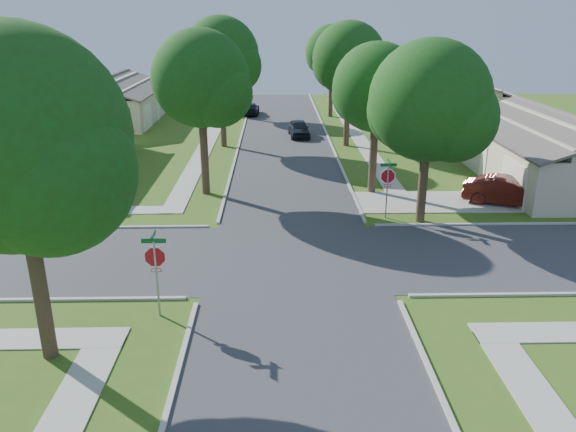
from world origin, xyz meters
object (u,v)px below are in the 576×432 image
(tree_w_far, at_px, (234,59))
(house_ne_far, at_px, (461,109))
(tree_e_mid, at_px, (350,62))
(tree_e_far, at_px, (332,54))
(house_nw_near, at_px, (43,145))
(tree_ne_corner, at_px, (431,106))
(car_curb_east, at_px, (299,128))
(tree_e_near, at_px, (377,92))
(car_curb_west, at_px, (251,109))
(stop_sign_sw, at_px, (155,260))
(stop_sign_ne, at_px, (388,179))
(tree_w_mid, at_px, (221,59))
(tree_w_near, at_px, (202,83))
(house_ne_near, at_px, (554,157))
(car_driveway, at_px, (507,191))
(house_nw_far, at_px, (113,105))
(tree_sw_corner, at_px, (19,149))

(tree_w_far, bearing_deg, house_ne_far, -13.64)
(tree_e_mid, distance_m, tree_e_far, 13.00)
(tree_e_far, bearing_deg, tree_e_mid, -89.98)
(house_ne_far, relative_size, house_nw_near, 1.00)
(house_nw_near, bearing_deg, tree_ne_corner, -25.77)
(tree_e_mid, distance_m, car_curb_east, 7.45)
(tree_e_near, distance_m, car_curb_west, 27.96)
(car_curb_east, xyz_separation_m, car_curb_west, (-4.40, 10.89, -0.09))
(house_ne_far, height_order, house_nw_near, same)
(tree_ne_corner, bearing_deg, house_nw_near, 154.23)
(house_nw_near, bearing_deg, stop_sign_sw, -60.17)
(stop_sign_ne, relative_size, tree_e_mid, 0.32)
(stop_sign_ne, xyz_separation_m, tree_w_mid, (-9.34, 16.31, 4.46))
(tree_w_near, bearing_deg, tree_ne_corner, -23.56)
(stop_sign_sw, distance_m, house_ne_near, 25.98)
(tree_w_mid, height_order, house_ne_far, tree_w_mid)
(stop_sign_sw, relative_size, tree_e_far, 0.34)
(tree_ne_corner, xyz_separation_m, car_driveway, (5.14, 2.43, -4.85))
(tree_e_near, xyz_separation_m, car_driveway, (6.75, -2.37, -4.90))
(tree_w_mid, relative_size, house_ne_far, 0.70)
(stop_sign_ne, xyz_separation_m, house_nw_far, (-20.69, 27.30, -0.51))
(tree_w_far, bearing_deg, house_nw_far, -169.95)
(tree_e_far, bearing_deg, tree_e_near, -90.00)
(tree_sw_corner, xyz_separation_m, car_curb_east, (8.64, 31.44, -5.59))
(tree_w_near, distance_m, house_nw_far, 26.05)
(stop_sign_sw, bearing_deg, car_curb_west, 87.85)
(tree_sw_corner, bearing_deg, car_driveway, 35.75)
(house_nw_near, bearing_deg, tree_w_near, -27.83)
(tree_w_near, bearing_deg, house_nw_near, 152.17)
(house_ne_far, height_order, house_nw_far, same)
(tree_e_near, distance_m, house_ne_far, 23.30)
(stop_sign_sw, bearing_deg, house_nw_far, 107.10)
(tree_e_near, height_order, tree_e_mid, tree_e_mid)
(tree_w_mid, distance_m, car_curb_west, 15.56)
(tree_e_far, bearing_deg, car_curb_east, -110.38)
(house_nw_near, relative_size, house_nw_far, 1.00)
(tree_sw_corner, distance_m, house_ne_far, 43.20)
(stop_sign_ne, distance_m, house_ne_far, 26.80)
(tree_e_mid, bearing_deg, tree_w_near, -128.08)
(tree_e_mid, bearing_deg, tree_sw_corner, -113.53)
(tree_e_far, bearing_deg, stop_sign_ne, -90.10)
(tree_e_far, distance_m, tree_ne_corner, 29.85)
(tree_w_far, xyz_separation_m, tree_ne_corner, (11.01, -29.80, 0.09))
(stop_sign_sw, bearing_deg, tree_sw_corner, -140.03)
(stop_sign_ne, distance_m, tree_w_near, 11.07)
(house_ne_near, bearing_deg, stop_sign_ne, -150.86)
(tree_w_far, relative_size, car_curb_west, 2.01)
(house_ne_far, distance_m, car_driveway, 22.82)
(tree_e_far, relative_size, tree_w_mid, 0.91)
(house_ne_near, distance_m, car_curb_west, 31.00)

